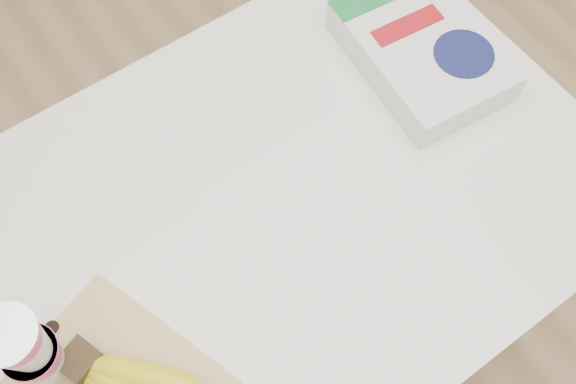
% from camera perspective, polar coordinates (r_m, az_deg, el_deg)
% --- Properties ---
extents(table, '(1.08, 0.72, 0.81)m').
position_cam_1_polar(table, '(1.35, -1.69, -9.08)').
color(table, white).
rests_on(table, ground).
extents(cutting_board, '(0.26, 0.30, 0.01)m').
position_cam_1_polar(cutting_board, '(0.92, -14.64, -16.11)').
color(cutting_board, '#D8BA76').
rests_on(cutting_board, table).
extents(yogurt_stack, '(0.08, 0.08, 0.17)m').
position_cam_1_polar(yogurt_stack, '(0.85, -22.10, -12.90)').
color(yogurt_stack, white).
rests_on(yogurt_stack, cutting_board).
extents(cereal_box, '(0.23, 0.31, 0.06)m').
position_cam_1_polar(cereal_box, '(1.11, 11.77, 12.23)').
color(cereal_box, white).
rests_on(cereal_box, table).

